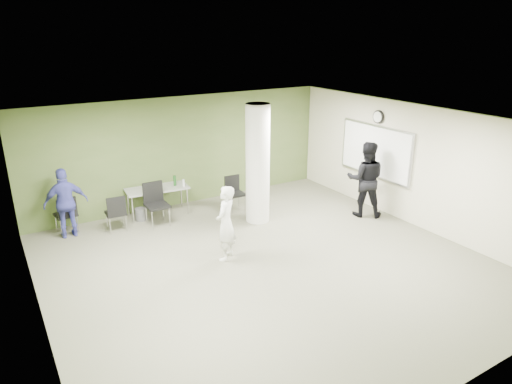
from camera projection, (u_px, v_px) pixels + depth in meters
floor at (267, 265)px, 8.91m from camera, size 8.00×8.00×0.00m
ceiling at (269, 123)px, 7.96m from camera, size 8.00×8.00×0.00m
wall_back at (184, 151)px, 11.65m from camera, size 8.00×2.80×0.02m
wall_left at (32, 249)px, 6.48m from camera, size 0.02×8.00×2.80m
wall_right_cream at (415, 166)px, 10.39m from camera, size 0.02×8.00×2.80m
column at (258, 164)px, 10.53m from camera, size 0.56×0.56×2.80m
whiteboard at (375, 151)px, 11.29m from camera, size 0.05×2.30×1.30m
wall_clock at (378, 117)px, 11.00m from camera, size 0.06×0.32×0.32m
folding_table at (158, 190)px, 11.10m from camera, size 1.54×0.78×0.96m
wastebasket at (141, 214)px, 10.95m from camera, size 0.26×0.26×0.30m
chair_back_left at (66, 212)px, 10.13m from camera, size 0.49×0.49×0.87m
chair_back_right at (116, 211)px, 10.21m from camera, size 0.46×0.46×0.87m
chair_table_left at (155, 200)px, 10.60m from camera, size 0.50×0.50×1.01m
chair_table_right at (234, 190)px, 11.55m from camera, size 0.44×0.44×0.86m
woman_white at (226, 223)px, 8.91m from camera, size 0.66×0.64×1.53m
man_black at (365, 179)px, 11.00m from camera, size 1.14×1.12×1.86m
man_blue at (66, 203)px, 9.90m from camera, size 0.93×0.41×1.57m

